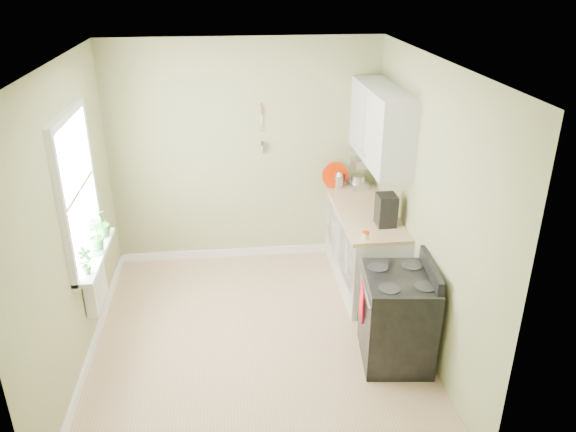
{
  "coord_description": "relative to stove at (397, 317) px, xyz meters",
  "views": [
    {
      "loc": [
        -0.2,
        -4.59,
        3.42
      ],
      "look_at": [
        0.37,
        0.55,
        1.09
      ],
      "focal_mm": 35.0,
      "sensor_mm": 36.0,
      "label": 1
    }
  ],
  "objects": [
    {
      "name": "wall_utensils",
      "position": [
        -1.08,
        2.19,
        1.12
      ],
      "size": [
        0.02,
        0.14,
        0.58
      ],
      "color": "tan",
      "rests_on": "wall_back"
    },
    {
      "name": "jar",
      "position": [
        -0.16,
        0.71,
        0.5
      ],
      "size": [
        0.07,
        0.07,
        0.08
      ],
      "color": "beige",
      "rests_on": "countertop"
    },
    {
      "name": "upper_cabinets",
      "position": [
        0.15,
        1.51,
        1.4
      ],
      "size": [
        0.35,
        1.4,
        0.8
      ],
      "primitive_type": "cube",
      "color": "silver",
      "rests_on": "wall_right"
    },
    {
      "name": "plant_a",
      "position": [
        -2.78,
        0.32,
        0.59
      ],
      "size": [
        0.17,
        0.15,
        0.27
      ],
      "primitive_type": "imported",
      "rotation": [
        0.0,
        0.0,
        0.53
      ],
      "color": "#296327",
      "rests_on": "window_sill"
    },
    {
      "name": "floor",
      "position": [
        -1.28,
        0.41,
        -0.46
      ],
      "size": [
        3.2,
        3.6,
        0.02
      ],
      "primitive_type": "cube",
      "color": "tan",
      "rests_on": "ground"
    },
    {
      "name": "wall_right",
      "position": [
        0.33,
        0.41,
        0.9
      ],
      "size": [
        0.02,
        3.6,
        2.7
      ],
      "primitive_type": "cube",
      "color": "tan",
      "rests_on": "floor"
    },
    {
      "name": "wall_back",
      "position": [
        -1.28,
        2.22,
        0.9
      ],
      "size": [
        3.2,
        0.02,
        2.7
      ],
      "primitive_type": "cube",
      "color": "tan",
      "rests_on": "floor"
    },
    {
      "name": "window_sill",
      "position": [
        -2.79,
        0.71,
        0.43
      ],
      "size": [
        0.18,
        1.14,
        0.04
      ],
      "primitive_type": "cube",
      "color": "white",
      "rests_on": "wall_left"
    },
    {
      "name": "stand_mixer",
      "position": [
        0.07,
        2.15,
        0.64
      ],
      "size": [
        0.25,
        0.36,
        0.41
      ],
      "color": "#B2B2B7",
      "rests_on": "countertop"
    },
    {
      "name": "red_tray",
      "position": [
        -0.2,
        2.13,
        0.63
      ],
      "size": [
        0.33,
        0.1,
        0.33
      ],
      "primitive_type": "cylinder",
      "rotation": [
        1.45,
        0.0,
        0.15
      ],
      "color": "red",
      "rests_on": "countertop"
    },
    {
      "name": "wall_left",
      "position": [
        -2.89,
        0.41,
        0.9
      ],
      "size": [
        0.02,
        3.6,
        2.7
      ],
      "primitive_type": "cube",
      "color": "tan",
      "rests_on": "floor"
    },
    {
      "name": "countertop",
      "position": [
        0.01,
        1.41,
        0.44
      ],
      "size": [
        0.64,
        1.6,
        0.04
      ],
      "primitive_type": "cube",
      "color": "tan",
      "rests_on": "base_cabinets"
    },
    {
      "name": "ceiling",
      "position": [
        -1.28,
        0.41,
        2.26
      ],
      "size": [
        3.2,
        3.6,
        0.02
      ],
      "primitive_type": "cube",
      "color": "white",
      "rests_on": "wall_back"
    },
    {
      "name": "plant_c",
      "position": [
        -2.78,
        1.09,
        0.6
      ],
      "size": [
        0.21,
        0.21,
        0.29
      ],
      "primitive_type": "imported",
      "rotation": [
        0.0,
        0.0,
        4.33
      ],
      "color": "#296327",
      "rests_on": "window_sill"
    },
    {
      "name": "plant_b",
      "position": [
        -2.78,
        0.78,
        0.61
      ],
      "size": [
        0.23,
        0.22,
        0.32
      ],
      "primitive_type": "imported",
      "rotation": [
        0.0,
        0.0,
        2.4
      ],
      "color": "#296327",
      "rests_on": "window_sill"
    },
    {
      "name": "kettle",
      "position": [
        -0.16,
        2.13,
        0.57
      ],
      "size": [
        0.2,
        0.12,
        0.2
      ],
      "color": "silver",
      "rests_on": "countertop"
    },
    {
      "name": "base_cabinets",
      "position": [
        0.02,
        1.41,
        -0.01
      ],
      "size": [
        0.6,
        1.6,
        0.87
      ],
      "primitive_type": "cube",
      "color": "silver",
      "rests_on": "floor"
    },
    {
      "name": "radiator",
      "position": [
        -2.82,
        0.66,
        0.1
      ],
      "size": [
        0.12,
        0.5,
        0.35
      ],
      "primitive_type": "cube",
      "color": "white",
      "rests_on": "wall_left"
    },
    {
      "name": "window",
      "position": [
        -2.86,
        0.71,
        1.1
      ],
      "size": [
        0.06,
        1.14,
        1.44
      ],
      "color": "white",
      "rests_on": "wall_left"
    },
    {
      "name": "coffee_maker",
      "position": [
        0.12,
        1.01,
        0.63
      ],
      "size": [
        0.2,
        0.22,
        0.34
      ],
      "color": "black",
      "rests_on": "countertop"
    },
    {
      "name": "stove",
      "position": [
        0.0,
        0.0,
        0.0
      ],
      "size": [
        0.7,
        0.78,
        1.0
      ],
      "color": "black",
      "rests_on": "floor"
    }
  ]
}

